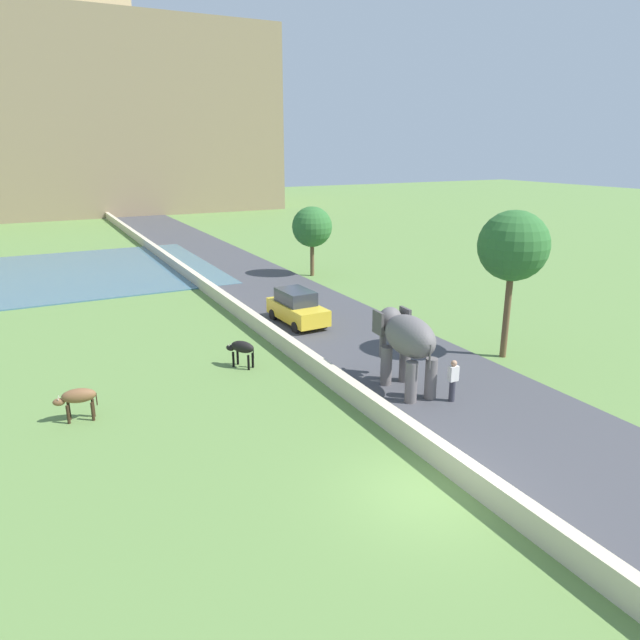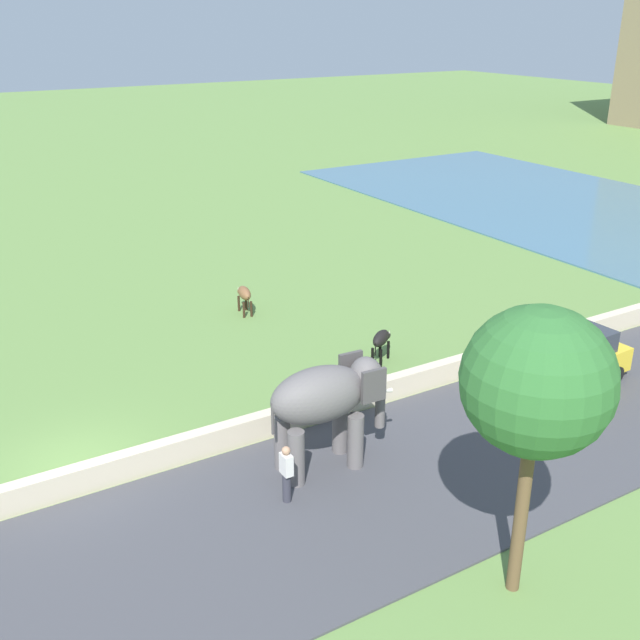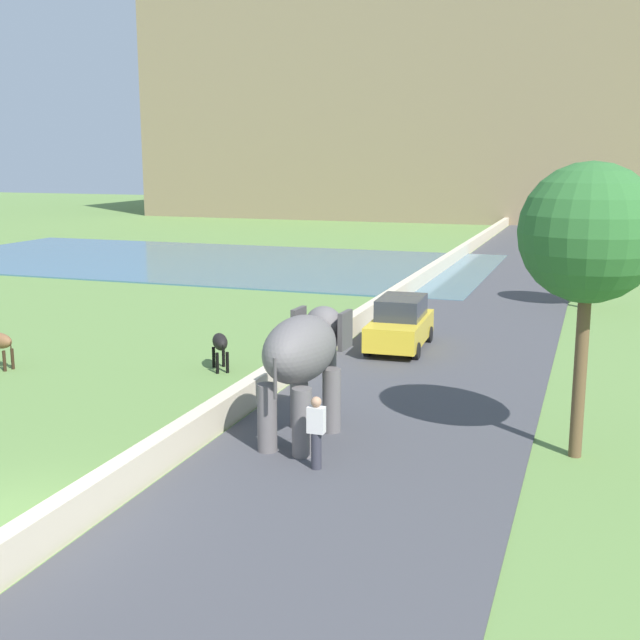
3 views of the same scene
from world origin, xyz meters
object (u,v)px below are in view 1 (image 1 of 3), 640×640
object	(u,v)px
elephant	(406,339)
cow_black	(242,348)
car_yellow	(297,308)
person_beside_elephant	(453,380)
cow_brown	(77,398)

from	to	relation	value
elephant	cow_black	bearing A→B (deg)	132.35
car_yellow	cow_black	size ratio (longest dim) A/B	3.06
person_beside_elephant	cow_black	world-z (taller)	person_beside_elephant
car_yellow	cow_brown	bearing A→B (deg)	-149.79
elephant	cow_brown	size ratio (longest dim) A/B	2.46
person_beside_elephant	elephant	bearing A→B (deg)	117.59
elephant	person_beside_elephant	xyz separation A→B (m)	(0.89, -1.70, -1.16)
elephant	cow_brown	xyz separation A→B (m)	(-11.23, 2.98, -1.20)
cow_black	cow_brown	world-z (taller)	same
cow_brown	person_beside_elephant	bearing A→B (deg)	-21.13
person_beside_elephant	cow_brown	world-z (taller)	person_beside_elephant
car_yellow	cow_brown	size ratio (longest dim) A/B	2.87
person_beside_elephant	car_yellow	world-z (taller)	car_yellow
cow_black	cow_brown	xyz separation A→B (m)	(-6.58, -2.12, 0.00)
elephant	person_beside_elephant	size ratio (longest dim) A/B	2.15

